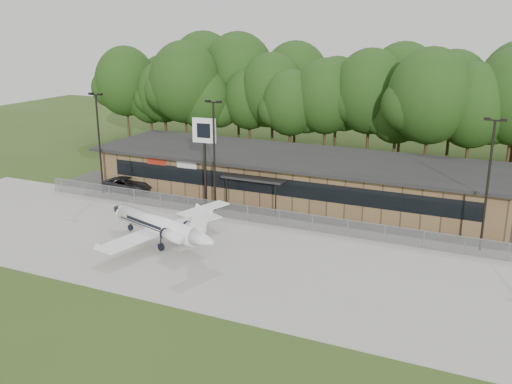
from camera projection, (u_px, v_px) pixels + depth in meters
The scene contains 12 objects.
ground at pixel (160, 295), 36.43m from camera, with size 160.00×160.00×0.00m, color #314719.
apron at pixel (219, 251), 43.38m from camera, with size 64.00×18.00×0.08m, color #9E9B93.
parking_lot at pixel (278, 208), 53.39m from camera, with size 50.00×9.00×0.06m, color #383835.
terminal at pixel (295, 175), 56.64m from camera, with size 41.00×11.65×4.30m.
fence at pixel (258, 215), 49.26m from camera, with size 46.00×0.04×1.52m.
treeline at pixel (348, 100), 70.84m from camera, with size 72.00×12.00×15.00m, color #1E3511, non-canonical shape.
light_pole_left at pixel (99, 136), 56.32m from camera, with size 1.55×0.30×10.23m.
light_pole_mid at pixel (214, 148), 51.09m from camera, with size 1.55×0.30×10.23m.
light_pole_right at pixel (489, 175), 41.84m from camera, with size 1.55×0.30×10.23m.
business_jet at pixel (161, 226), 44.35m from camera, with size 12.45×11.16×4.23m.
suv at pixel (127, 185), 58.61m from camera, with size 2.46×5.33×1.48m, color #333336.
pole_sign at pixel (204, 140), 51.66m from camera, with size 2.24×0.42×8.52m.
Camera 1 is at (19.43, -27.41, 16.72)m, focal length 40.00 mm.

